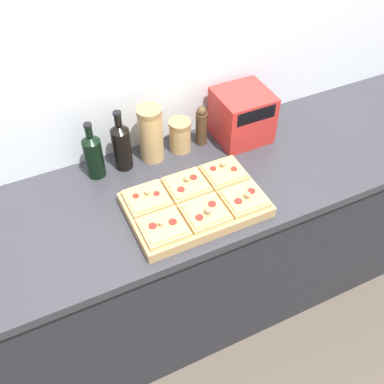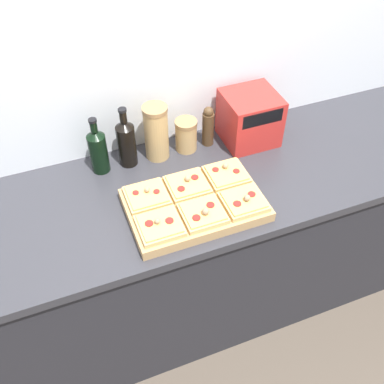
{
  "view_description": "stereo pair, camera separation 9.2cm",
  "coord_description": "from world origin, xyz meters",
  "px_view_note": "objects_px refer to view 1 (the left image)",
  "views": [
    {
      "loc": [
        -0.57,
        -0.85,
        2.15
      ],
      "look_at": [
        -0.06,
        0.22,
        0.95
      ],
      "focal_mm": 42.0,
      "sensor_mm": 36.0,
      "label": 1
    },
    {
      "loc": [
        -0.49,
        -0.89,
        2.15
      ],
      "look_at": [
        -0.06,
        0.22,
        0.95
      ],
      "focal_mm": 42.0,
      "sensor_mm": 36.0,
      "label": 2
    }
  ],
  "objects_px": {
    "olive_oil_bottle": "(93,155)",
    "cutting_board": "(195,205)",
    "grain_jar_tall": "(151,134)",
    "toaster_oven": "(242,115)",
    "wine_bottle": "(121,145)",
    "pepper_mill": "(201,126)",
    "grain_jar_short": "(180,135)"
  },
  "relations": [
    {
      "from": "grain_jar_tall",
      "to": "grain_jar_short",
      "type": "distance_m",
      "value": 0.14
    },
    {
      "from": "grain_jar_short",
      "to": "toaster_oven",
      "type": "distance_m",
      "value": 0.29
    },
    {
      "from": "cutting_board",
      "to": "pepper_mill",
      "type": "height_order",
      "value": "pepper_mill"
    },
    {
      "from": "wine_bottle",
      "to": "toaster_oven",
      "type": "distance_m",
      "value": 0.54
    },
    {
      "from": "grain_jar_tall",
      "to": "toaster_oven",
      "type": "bearing_deg",
      "value": -4.68
    },
    {
      "from": "grain_jar_short",
      "to": "olive_oil_bottle",
      "type": "bearing_deg",
      "value": -180.0
    },
    {
      "from": "wine_bottle",
      "to": "grain_jar_short",
      "type": "distance_m",
      "value": 0.26
    },
    {
      "from": "pepper_mill",
      "to": "toaster_oven",
      "type": "bearing_deg",
      "value": -10.61
    },
    {
      "from": "cutting_board",
      "to": "grain_jar_tall",
      "type": "height_order",
      "value": "grain_jar_tall"
    },
    {
      "from": "grain_jar_tall",
      "to": "pepper_mill",
      "type": "height_order",
      "value": "grain_jar_tall"
    },
    {
      "from": "olive_oil_bottle",
      "to": "grain_jar_short",
      "type": "height_order",
      "value": "olive_oil_bottle"
    },
    {
      "from": "olive_oil_bottle",
      "to": "toaster_oven",
      "type": "relative_size",
      "value": 1.02
    },
    {
      "from": "wine_bottle",
      "to": "grain_jar_tall",
      "type": "xyz_separation_m",
      "value": [
        0.13,
        0.0,
        0.01
      ]
    },
    {
      "from": "wine_bottle",
      "to": "grain_jar_tall",
      "type": "relative_size",
      "value": 1.1
    },
    {
      "from": "cutting_board",
      "to": "pepper_mill",
      "type": "xyz_separation_m",
      "value": [
        0.2,
        0.35,
        0.07
      ]
    },
    {
      "from": "wine_bottle",
      "to": "pepper_mill",
      "type": "relative_size",
      "value": 1.44
    },
    {
      "from": "grain_jar_short",
      "to": "toaster_oven",
      "type": "height_order",
      "value": "toaster_oven"
    },
    {
      "from": "cutting_board",
      "to": "grain_jar_tall",
      "type": "bearing_deg",
      "value": 95.64
    },
    {
      "from": "cutting_board",
      "to": "toaster_oven",
      "type": "height_order",
      "value": "toaster_oven"
    },
    {
      "from": "grain_jar_short",
      "to": "toaster_oven",
      "type": "xyz_separation_m",
      "value": [
        0.28,
        -0.03,
        0.04
      ]
    },
    {
      "from": "olive_oil_bottle",
      "to": "cutting_board",
      "type": "bearing_deg",
      "value": -51.2
    },
    {
      "from": "cutting_board",
      "to": "olive_oil_bottle",
      "type": "relative_size",
      "value": 2.0
    },
    {
      "from": "pepper_mill",
      "to": "toaster_oven",
      "type": "distance_m",
      "value": 0.19
    },
    {
      "from": "grain_jar_short",
      "to": "pepper_mill",
      "type": "bearing_deg",
      "value": -0.0
    },
    {
      "from": "grain_jar_tall",
      "to": "toaster_oven",
      "type": "distance_m",
      "value": 0.42
    },
    {
      "from": "grain_jar_short",
      "to": "pepper_mill",
      "type": "height_order",
      "value": "pepper_mill"
    },
    {
      "from": "toaster_oven",
      "to": "olive_oil_bottle",
      "type": "bearing_deg",
      "value": 177.06
    },
    {
      "from": "olive_oil_bottle",
      "to": "pepper_mill",
      "type": "bearing_deg",
      "value": 0.0
    },
    {
      "from": "cutting_board",
      "to": "grain_jar_tall",
      "type": "xyz_separation_m",
      "value": [
        -0.03,
        0.35,
        0.1
      ]
    },
    {
      "from": "wine_bottle",
      "to": "pepper_mill",
      "type": "xyz_separation_m",
      "value": [
        0.36,
        -0.0,
        -0.02
      ]
    },
    {
      "from": "wine_bottle",
      "to": "grain_jar_tall",
      "type": "distance_m",
      "value": 0.13
    },
    {
      "from": "cutting_board",
      "to": "wine_bottle",
      "type": "bearing_deg",
      "value": 114.99
    }
  ]
}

